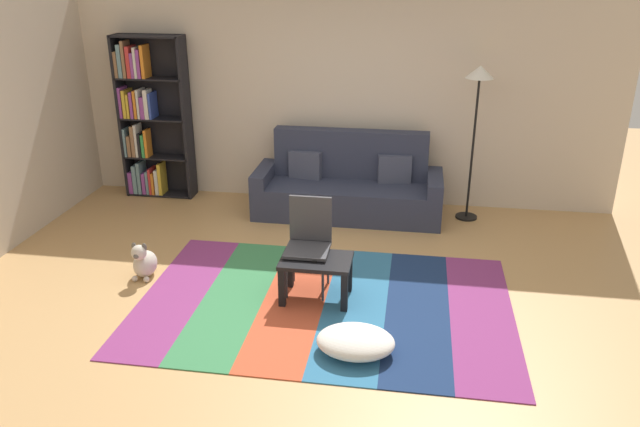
# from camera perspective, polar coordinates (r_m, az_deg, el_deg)

# --- Properties ---
(ground_plane) EXTENTS (14.00, 14.00, 0.00)m
(ground_plane) POSITION_cam_1_polar(r_m,az_deg,el_deg) (5.97, -1.13, -7.13)
(ground_plane) COLOR tan
(back_wall) EXTENTS (6.80, 0.10, 2.70)m
(back_wall) POSITION_cam_1_polar(r_m,az_deg,el_deg) (7.89, 2.07, 10.70)
(back_wall) COLOR beige
(back_wall) RESTS_ON ground_plane
(left_wall) EXTENTS (0.10, 5.50, 2.70)m
(left_wall) POSITION_cam_1_polar(r_m,az_deg,el_deg) (7.46, -27.02, 7.62)
(left_wall) COLOR beige
(left_wall) RESTS_ON ground_plane
(rug) EXTENTS (3.39, 2.30, 0.01)m
(rug) POSITION_cam_1_polar(r_m,az_deg,el_deg) (5.76, 0.40, -8.28)
(rug) COLOR #843370
(rug) RESTS_ON ground_plane
(couch) EXTENTS (2.26, 0.80, 1.00)m
(couch) POSITION_cam_1_polar(r_m,az_deg,el_deg) (7.64, 2.61, 2.40)
(couch) COLOR #2D3347
(couch) RESTS_ON ground_plane
(bookshelf) EXTENTS (0.90, 0.28, 2.08)m
(bookshelf) POSITION_cam_1_polar(r_m,az_deg,el_deg) (8.40, -15.56, 8.15)
(bookshelf) COLOR black
(bookshelf) RESTS_ON ground_plane
(coffee_table) EXTENTS (0.65, 0.44, 0.40)m
(coffee_table) POSITION_cam_1_polar(r_m,az_deg,el_deg) (5.70, -0.35, -4.95)
(coffee_table) COLOR black
(coffee_table) RESTS_ON rug
(pouf) EXTENTS (0.63, 0.49, 0.19)m
(pouf) POSITION_cam_1_polar(r_m,az_deg,el_deg) (5.07, 3.28, -11.64)
(pouf) COLOR white
(pouf) RESTS_ON rug
(dog) EXTENTS (0.22, 0.35, 0.40)m
(dog) POSITION_cam_1_polar(r_m,az_deg,el_deg) (6.40, -15.83, -4.30)
(dog) COLOR beige
(dog) RESTS_ON ground_plane
(standing_lamp) EXTENTS (0.32, 0.32, 1.84)m
(standing_lamp) POSITION_cam_1_polar(r_m,az_deg,el_deg) (7.38, 14.29, 10.68)
(standing_lamp) COLOR black
(standing_lamp) RESTS_ON ground_plane
(tv_remote) EXTENTS (0.07, 0.16, 0.02)m
(tv_remote) POSITION_cam_1_polar(r_m,az_deg,el_deg) (5.64, -0.52, -4.14)
(tv_remote) COLOR black
(tv_remote) RESTS_ON coffee_table
(folding_chair) EXTENTS (0.40, 0.40, 0.90)m
(folding_chair) POSITION_cam_1_polar(r_m,az_deg,el_deg) (5.81, -1.02, -2.12)
(folding_chair) COLOR #38383D
(folding_chair) RESTS_ON ground_plane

